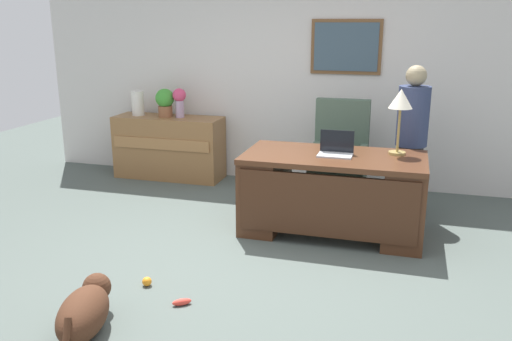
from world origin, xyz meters
The scene contains 14 objects.
ground_plane centered at (0.00, 0.00, 0.00)m, with size 12.00×12.00×0.00m, color #4C5651.
back_wall centered at (0.00, 2.60, 1.35)m, with size 7.00×0.16×2.70m.
desk centered at (0.65, 0.91, 0.42)m, with size 1.70×0.87×0.78m.
credenza centered at (-1.68, 2.25, 0.40)m, with size 1.41×0.50×0.81m.
armchair centered at (0.59, 1.84, 0.51)m, with size 0.60×0.59×1.16m.
person_standing centered at (1.34, 1.66, 0.81)m, with size 0.32×0.32×1.57m.
dog_lying centered at (-0.66, -1.26, 0.16)m, with size 0.43×0.74×0.30m.
laptop centered at (0.66, 0.95, 0.83)m, with size 0.32×0.22×0.22m.
desk_lamp centered at (1.22, 1.13, 1.26)m, with size 0.22×0.22×0.62m.
vase_with_flowers centered at (-1.51, 2.25, 1.03)m, with size 0.17×0.17×0.37m.
vase_empty centered at (-2.10, 2.25, 0.97)m, with size 0.16×0.16×0.32m, color silver.
potted_plant centered at (-1.71, 2.25, 1.01)m, with size 0.24×0.24×0.36m.
dog_toy_ball centered at (-0.57, -0.58, 0.04)m, with size 0.07×0.07×0.07m, color orange.
dog_toy_bone centered at (-0.19, -0.78, 0.03)m, with size 0.14×0.05×0.05m, color #E53F33.
Camera 1 is at (1.30, -3.97, 2.00)m, focal length 37.46 mm.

